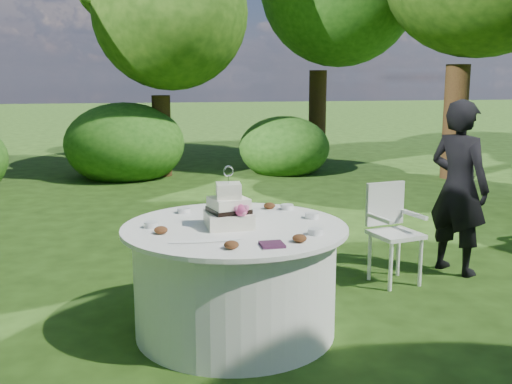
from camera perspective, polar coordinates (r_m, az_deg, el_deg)
ground at (r=4.39m, az=-1.97°, el=-13.02°), size 80.00×80.00×0.00m
napkins at (r=3.64m, az=1.54°, el=-5.02°), size 0.14×0.14×0.02m
feather_plume at (r=3.74m, az=-4.87°, el=-4.65°), size 0.48×0.07×0.01m
guest at (r=5.72m, az=18.74°, el=0.41°), size 0.60×0.69×1.59m
table at (r=4.24m, az=-2.00°, el=-8.22°), size 1.56×1.56×0.77m
cake at (r=4.08m, az=-2.58°, el=-1.77°), size 0.31×0.32×0.42m
chair at (r=5.37m, az=12.75°, el=-3.01°), size 0.46×0.45×0.87m
votives at (r=4.29m, az=-0.60°, el=-2.43°), size 1.25×0.91×0.04m
petal_cups at (r=3.96m, az=-1.43°, el=-3.46°), size 0.96×1.12×0.05m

